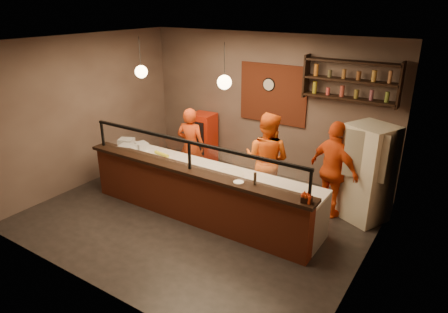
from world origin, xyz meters
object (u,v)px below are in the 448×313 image
Objects in this scene: wall_clock at (269,85)px; cook_right at (334,170)px; red_cooler at (204,139)px; cook_mid at (267,160)px; pizza_dough at (230,174)px; cook_left at (191,146)px; fridge at (367,173)px; condiment_caddy at (307,199)px; pepper_mill at (255,179)px.

wall_clock reaches higher than cook_right.
cook_right reaches higher than red_cooler.
cook_mid is 3.59× the size of pizza_dough.
red_cooler is (-0.44, 1.07, -0.22)m from cook_left.
cook_right is (1.95, -1.11, -1.18)m from wall_clock.
wall_clock is at bearing -65.06° from cook_mid.
fridge is (0.55, 0.22, -0.02)m from cook_right.
cook_left reaches higher than pizza_dough.
pizza_dough is 3.29× the size of condiment_caddy.
condiment_caddy is 0.94m from pepper_mill.
cook_left is 3.55m from condiment_caddy.
cook_right is 8.88× the size of pepper_mill.
fridge is 1.96m from condiment_caddy.
wall_clock reaches higher than pepper_mill.
red_cooler is 2.82m from pizza_dough.
cook_left is 1.17m from red_cooler.
cook_mid is (1.86, -0.02, 0.09)m from cook_left.
cook_left is at bearing -129.75° from wall_clock.
cook_left is at bearing 150.23° from pizza_dough.
cook_left reaches higher than red_cooler.
red_cooler reaches higher than pepper_mill.
wall_clock is 0.17× the size of fridge.
pepper_mill is at bearing -66.52° from wall_clock.
cook_left is 0.94× the size of fridge.
cook_left is at bearing -70.43° from red_cooler.
cook_right reaches higher than condiment_caddy.
wall_clock is 3.08m from pepper_mill.
wall_clock reaches higher than fridge.
cook_mid is 1.04× the size of fridge.
pepper_mill is (1.17, -2.69, -0.94)m from wall_clock.
pepper_mill is (2.75, -2.38, 0.53)m from red_cooler.
fridge is at bearing -10.76° from red_cooler.
red_cooler is 3.68m from pepper_mill.
condiment_caddy is at bearing -36.76° from red_cooler.
fridge is 4.13m from red_cooler.
cook_mid is (0.72, -1.39, -1.15)m from wall_clock.
wall_clock is at bearing 100.47° from pizza_dough.
fridge is (3.65, 0.48, 0.05)m from cook_left.
condiment_caddy is (3.25, -1.43, 0.25)m from cook_left.
wall_clock is 0.24× the size of red_cooler.
cook_right is 3.50× the size of pizza_dough.
condiment_caddy is at bearing -6.94° from pepper_mill.
cook_left is at bearing 150.40° from pepper_mill.
pepper_mill is (-0.78, -1.58, 0.24)m from cook_right.
cook_mid reaches higher than red_cooler.
condiment_caddy is (1.68, -0.53, 0.20)m from pizza_dough.
wall_clock is 1.44× the size of pepper_mill.
fridge reaches higher than red_cooler.
fridge reaches higher than pizza_dough.
cook_left is 1.80m from pizza_dough.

